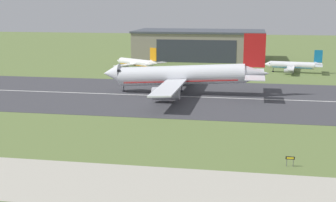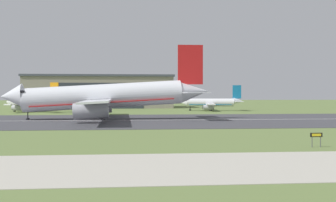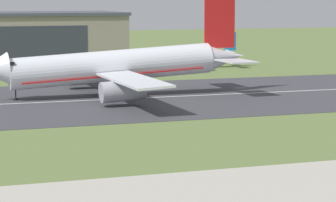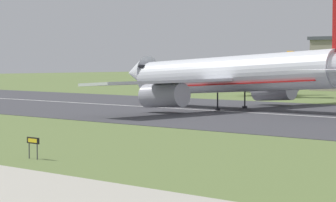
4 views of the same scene
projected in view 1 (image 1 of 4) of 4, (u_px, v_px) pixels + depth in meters
The scene contains 9 objects.
ground_plane at pixel (308, 151), 87.77m from camera, with size 673.73×673.73×0.00m, color olive.
runway_strip at pixel (289, 100), 133.56m from camera, with size 433.73×55.44×0.06m, color #3D3D42.
runway_centreline at pixel (289, 100), 133.56m from camera, with size 390.36×0.70×0.01m, color silver.
taxiway_road at pixel (326, 199), 66.14m from camera, with size 325.30×17.49×0.05m, color #B2AD9E.
hangar_building at pixel (200, 45), 231.42m from camera, with size 63.21×31.70×14.16m.
airplane_landing at pixel (182, 76), 141.92m from camera, with size 51.14×58.55×18.61m.
airplane_parked_centre at pixel (136, 63), 191.56m from camera, with size 23.68×21.44×10.00m.
airplane_parked_east at pixel (293, 66), 185.98m from camera, with size 23.27×22.08×9.31m.
runway_sign at pixel (290, 159), 79.09m from camera, with size 1.54×0.13×1.79m.
Camera 1 is at (-11.27, -39.77, 27.18)m, focal length 50.00 mm.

